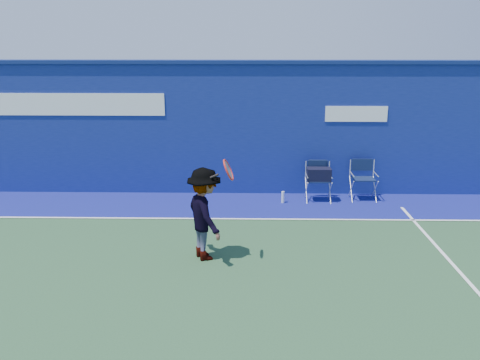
{
  "coord_description": "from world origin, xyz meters",
  "views": [
    {
      "loc": [
        1.2,
        -6.51,
        3.54
      ],
      "look_at": [
        1.01,
        2.6,
        1.0
      ],
      "focal_mm": 38.0,
      "sensor_mm": 36.0,
      "label": 1
    }
  ],
  "objects_px": {
    "water_bottle": "(283,197)",
    "directors_chair_left": "(318,185)",
    "tennis_player": "(205,214)",
    "directors_chair_right": "(363,188)"
  },
  "relations": [
    {
      "from": "directors_chair_left",
      "to": "water_bottle",
      "type": "height_order",
      "value": "directors_chair_left"
    },
    {
      "from": "directors_chair_right",
      "to": "tennis_player",
      "type": "relative_size",
      "value": 0.52
    },
    {
      "from": "water_bottle",
      "to": "directors_chair_left",
      "type": "bearing_deg",
      "value": 12.67
    },
    {
      "from": "directors_chair_left",
      "to": "tennis_player",
      "type": "xyz_separation_m",
      "value": [
        -2.27,
        -3.15,
        0.4
      ]
    },
    {
      "from": "directors_chair_left",
      "to": "tennis_player",
      "type": "height_order",
      "value": "tennis_player"
    },
    {
      "from": "water_bottle",
      "to": "tennis_player",
      "type": "height_order",
      "value": "tennis_player"
    },
    {
      "from": "directors_chair_right",
      "to": "water_bottle",
      "type": "bearing_deg",
      "value": -170.82
    },
    {
      "from": "directors_chair_left",
      "to": "directors_chair_right",
      "type": "height_order",
      "value": "directors_chair_right"
    },
    {
      "from": "directors_chair_left",
      "to": "tennis_player",
      "type": "relative_size",
      "value": 0.52
    },
    {
      "from": "water_bottle",
      "to": "directors_chair_right",
      "type": "bearing_deg",
      "value": 9.18
    }
  ]
}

